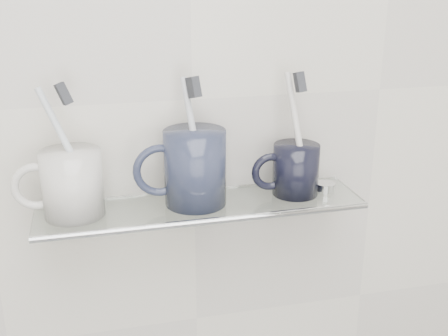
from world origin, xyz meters
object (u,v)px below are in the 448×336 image
object	(u,v)px
mug_left	(72,183)
mug_center	(195,168)
mug_right	(296,170)
shelf_glass	(202,206)

from	to	relation	value
mug_left	mug_center	bearing A→B (deg)	-15.32
mug_left	mug_center	world-z (taller)	mug_center
mug_center	mug_right	size ratio (longest dim) A/B	1.42
shelf_glass	mug_center	xyz separation A→B (m)	(-0.01, 0.00, 0.06)
mug_left	mug_right	size ratio (longest dim) A/B	1.20
shelf_glass	mug_center	size ratio (longest dim) A/B	4.30
mug_center	mug_right	bearing A→B (deg)	19.79
mug_left	shelf_glass	bearing A→B (deg)	-16.84
shelf_glass	mug_right	size ratio (longest dim) A/B	6.09
shelf_glass	mug_left	distance (m)	0.20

